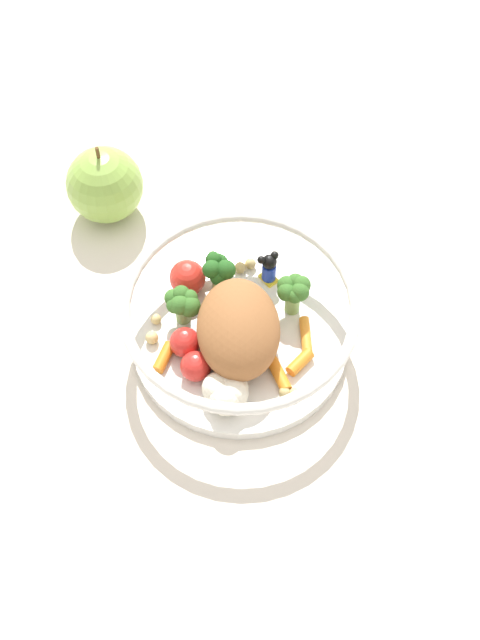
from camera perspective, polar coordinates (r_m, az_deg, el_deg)
The scene contains 3 objects.
ground_plane at distance 0.70m, azimuth -0.57°, elevation -0.07°, with size 2.40×2.40×0.00m, color silver.
food_container at distance 0.66m, azimuth -0.33°, elevation -0.51°, with size 0.21×0.21×0.07m.
loose_apple at distance 0.76m, azimuth -10.16°, elevation 9.98°, with size 0.08×0.08×0.09m.
Camera 1 is at (0.22, -0.31, 0.59)m, focal length 42.47 mm.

